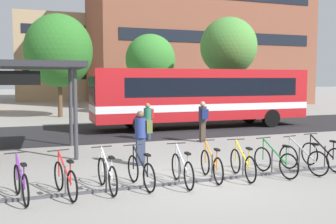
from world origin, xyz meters
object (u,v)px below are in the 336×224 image
object	(u,v)px
street_tree_1	(228,47)
parked_bicycle_black_3	(141,172)
parked_bicycle_red_1	(65,179)
commuter_olive_pack_1	(142,134)
parked_bicycle_silver_8	(303,159)
parked_bicycle_white_2	(107,175)
parked_bicycle_purple_0	(21,183)
parked_bicycle_yellow_6	(243,164)
street_tree_2	(150,59)
parked_bicycle_green_7	(275,161)
commuter_red_pack_0	(148,119)
commuter_navy_pack_2	(203,119)
city_bus	(201,95)
parked_bicycle_orange_5	(211,165)
street_tree_0	(59,51)
parked_bicycle_silver_4	(182,170)
parked_bicycle_black_9	(322,156)

from	to	relation	value
street_tree_1	parked_bicycle_black_3	bearing A→B (deg)	-124.78
parked_bicycle_red_1	commuter_olive_pack_1	size ratio (longest dim) A/B	0.99
parked_bicycle_red_1	parked_bicycle_black_3	size ratio (longest dim) A/B	0.98
parked_bicycle_silver_8	parked_bicycle_white_2	bearing A→B (deg)	76.67
parked_bicycle_purple_0	parked_bicycle_white_2	distance (m)	1.92
parked_bicycle_silver_8	street_tree_1	size ratio (longest dim) A/B	0.24
parked_bicycle_white_2	parked_bicycle_silver_8	size ratio (longest dim) A/B	1.02
parked_bicycle_black_3	parked_bicycle_yellow_6	bearing A→B (deg)	-99.70
parked_bicycle_white_2	street_tree_2	bearing A→B (deg)	-24.76
commuter_olive_pack_1	street_tree_2	bearing A→B (deg)	-106.51
parked_bicycle_purple_0	parked_bicycle_white_2	xyz separation A→B (m)	(1.92, 0.12, 0.00)
parked_bicycle_black_3	parked_bicycle_green_7	distance (m)	3.84
commuter_red_pack_0	street_tree_2	bearing A→B (deg)	-155.05
commuter_navy_pack_2	parked_bicycle_purple_0	bearing A→B (deg)	133.93
street_tree_1	parked_bicycle_green_7	bearing A→B (deg)	-113.11
city_bus	commuter_navy_pack_2	world-z (taller)	city_bus
parked_bicycle_yellow_6	street_tree_2	size ratio (longest dim) A/B	0.28
parked_bicycle_green_7	commuter_olive_pack_1	size ratio (longest dim) A/B	1.01
parked_bicycle_orange_5	street_tree_2	world-z (taller)	street_tree_2
parked_bicycle_yellow_6	street_tree_0	xyz separation A→B (m)	(-3.91, 18.56, 4.27)
parked_bicycle_purple_0	parked_bicycle_black_3	size ratio (longest dim) A/B	0.99
city_bus	parked_bicycle_purple_0	xyz separation A→B (m)	(-8.77, -10.15, -1.39)
parked_bicycle_green_7	commuter_olive_pack_1	bearing A→B (deg)	45.10
parked_bicycle_purple_0	street_tree_2	xyz separation A→B (m)	(8.42, 18.97, 3.81)
commuter_olive_pack_1	commuter_navy_pack_2	size ratio (longest dim) A/B	0.98
parked_bicycle_purple_0	parked_bicycle_yellow_6	world-z (taller)	same
parked_bicycle_silver_4	parked_bicycle_silver_8	size ratio (longest dim) A/B	1.02
parked_bicycle_silver_4	street_tree_0	xyz separation A→B (m)	(-2.14, 18.63, 4.27)
parked_bicycle_black_3	commuter_red_pack_0	size ratio (longest dim) A/B	1.05
city_bus	parked_bicycle_green_7	world-z (taller)	city_bus
parked_bicycle_black_3	street_tree_1	distance (m)	18.18
parked_bicycle_silver_8	street_tree_2	world-z (taller)	street_tree_2
parked_bicycle_purple_0	parked_bicycle_green_7	world-z (taller)	same
parked_bicycle_purple_0	parked_bicycle_red_1	size ratio (longest dim) A/B	1.00
parked_bicycle_silver_8	commuter_olive_pack_1	bearing A→B (deg)	47.90
commuter_red_pack_0	commuter_olive_pack_1	world-z (taller)	commuter_olive_pack_1
parked_bicycle_black_3	parked_bicycle_orange_5	distance (m)	1.96
parked_bicycle_orange_5	street_tree_2	xyz separation A→B (m)	(3.71, 18.77, 3.81)
city_bus	street_tree_2	size ratio (longest dim) A/B	1.97
parked_bicycle_purple_0	commuter_olive_pack_1	xyz separation A→B (m)	(3.37, 2.40, 0.60)
city_bus	street_tree_2	xyz separation A→B (m)	(-0.35, 8.82, 2.41)
parked_bicycle_yellow_6	street_tree_0	world-z (taller)	street_tree_0
city_bus	parked_bicycle_silver_4	distance (m)	11.39
city_bus	parked_bicycle_white_2	xyz separation A→B (m)	(-6.85, -10.03, -1.39)
parked_bicycle_black_3	street_tree_0	world-z (taller)	street_tree_0
parked_bicycle_purple_0	parked_bicycle_silver_8	xyz separation A→B (m)	(7.52, 0.05, 0.00)
parked_bicycle_black_3	parked_bicycle_orange_5	bearing A→B (deg)	-96.34
parked_bicycle_purple_0	parked_bicycle_silver_4	bearing A→B (deg)	-102.76
parked_bicycle_black_9	street_tree_2	size ratio (longest dim) A/B	0.28
parked_bicycle_purple_0	commuter_navy_pack_2	xyz separation A→B (m)	(6.91, 5.69, 0.61)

